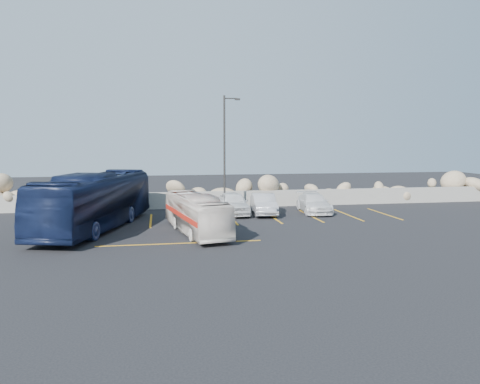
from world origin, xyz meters
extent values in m
plane|color=black|center=(0.00, 0.00, 0.00)|extent=(90.00, 90.00, 0.00)
cube|color=gray|center=(0.00, 12.00, 0.60)|extent=(60.00, 0.40, 1.20)
cube|color=orange|center=(-2.50, 7.00, 0.01)|extent=(0.12, 5.00, 0.01)
cube|color=orange|center=(2.60, 7.00, 0.01)|extent=(0.12, 5.00, 0.01)
cube|color=orange|center=(5.30, 7.00, 0.01)|extent=(0.12, 5.00, 0.01)
cube|color=orange|center=(7.90, 7.00, 0.01)|extent=(0.12, 5.00, 0.01)
cube|color=orange|center=(10.50, 7.00, 0.01)|extent=(0.12, 5.00, 0.01)
cube|color=orange|center=(13.10, 7.00, 0.01)|extent=(0.12, 5.00, 0.01)
cube|color=orange|center=(-1.00, 0.20, 0.01)|extent=(8.00, 0.12, 0.01)
cylinder|color=#322F2C|center=(2.50, 9.50, 4.00)|extent=(0.14, 0.14, 8.00)
cylinder|color=#322F2C|center=(2.95, 9.50, 7.80)|extent=(0.90, 0.08, 0.08)
cube|color=#322F2C|center=(3.40, 9.50, 7.75)|extent=(0.35, 0.18, 0.12)
imported|color=silver|center=(-0.01, 2.68, 1.05)|extent=(3.17, 7.75, 2.10)
imported|color=#0F1733|center=(-5.49, 4.75, 1.59)|extent=(5.74, 11.70, 3.18)
imported|color=silver|center=(2.96, 8.58, 0.76)|extent=(1.86, 4.49, 1.52)
imported|color=#B3B3B8|center=(4.99, 8.28, 0.69)|extent=(1.87, 4.33, 1.39)
imported|color=silver|center=(8.59, 8.46, 0.65)|extent=(2.22, 4.62, 1.30)
camera|label=1|loc=(-1.96, -22.25, 5.00)|focal=35.00mm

